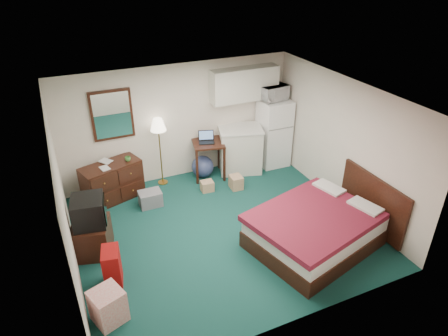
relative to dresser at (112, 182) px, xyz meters
name	(u,v)px	position (x,y,z in m)	size (l,w,h in m)	color
floor	(222,230)	(1.58, -1.86, -0.39)	(5.00, 4.50, 0.01)	#0F3A36
ceiling	(221,98)	(1.58, -1.86, 2.11)	(5.00, 4.50, 0.01)	silver
walls	(222,170)	(1.58, -1.86, 0.86)	(5.01, 4.51, 2.50)	silver
mirror	(112,115)	(0.23, 0.36, 1.26)	(0.80, 0.06, 1.00)	white
upper_cabinets	(244,84)	(3.03, 0.22, 1.56)	(1.50, 0.35, 0.70)	silver
headboard	(372,202)	(4.04, -2.88, 0.16)	(0.06, 1.56, 1.00)	black
dresser	(112,182)	(0.00, 0.00, 0.00)	(1.15, 0.52, 0.78)	black
floor_lamp	(160,152)	(1.07, 0.19, 0.35)	(0.32, 0.32, 1.49)	#B68033
desk	(208,159)	(2.11, 0.07, 0.02)	(0.65, 0.65, 0.83)	black
exercise_ball	(203,167)	(1.97, 0.10, -0.15)	(0.49, 0.49, 0.49)	navy
kitchen_counter	(240,150)	(2.87, 0.05, 0.11)	(0.91, 0.69, 1.00)	silver
fridge	(274,133)	(3.71, 0.02, 0.39)	(0.64, 0.64, 1.56)	white
bed	(314,230)	(2.84, -2.88, -0.07)	(2.00, 1.56, 0.64)	maroon
tv_stand	(92,238)	(-0.62, -1.51, -0.10)	(0.58, 0.63, 0.58)	black
suitcase	(112,268)	(-0.45, -2.40, -0.07)	(0.25, 0.39, 0.64)	#880904
retail_box	(108,306)	(-0.63, -3.05, -0.14)	(0.40, 0.40, 0.50)	white
file_bin	(150,199)	(0.61, -0.55, -0.24)	(0.43, 0.33, 0.30)	slate
cardboard_box_a	(207,186)	(1.84, -0.50, -0.28)	(0.26, 0.22, 0.22)	#A77856
cardboard_box_b	(236,182)	(2.44, -0.66, -0.25)	(0.24, 0.28, 0.28)	#A77856
laptop	(206,138)	(2.07, 0.07, 0.55)	(0.33, 0.27, 0.23)	black
crt_tv	(89,211)	(-0.60, -1.51, 0.42)	(0.51, 0.55, 0.47)	black
microwave	(273,91)	(3.64, 0.05, 1.37)	(0.60, 0.33, 0.41)	white
book_a	(100,165)	(-0.20, -0.15, 0.50)	(0.16, 0.02, 0.22)	#A77856
book_b	(101,158)	(-0.13, 0.09, 0.52)	(0.18, 0.02, 0.25)	#A77856
mug	(128,158)	(0.36, 0.00, 0.45)	(0.11, 0.09, 0.11)	#478A3A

